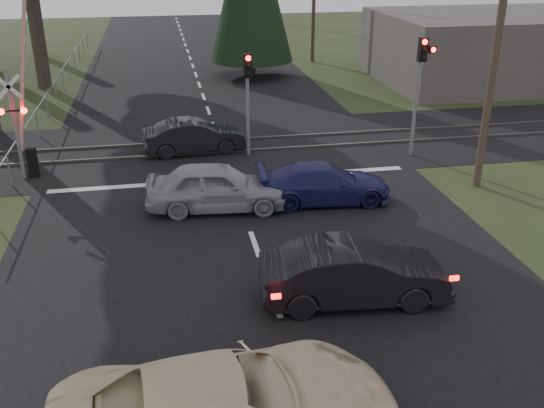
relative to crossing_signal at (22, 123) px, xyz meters
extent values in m
plane|color=#283317|center=(7.27, -9.79, -2.06)|extent=(120.00, 120.00, 0.00)
cube|color=black|center=(7.27, 0.21, -2.05)|extent=(14.00, 100.00, 0.01)
cube|color=black|center=(7.27, 2.21, -2.05)|extent=(120.00, 8.00, 0.01)
cube|color=silver|center=(7.27, -1.59, -2.05)|extent=(13.00, 0.35, 0.00)
cube|color=#59544C|center=(7.27, 1.41, -2.01)|extent=(120.00, 0.12, 0.10)
cube|color=#59544C|center=(7.27, 3.01, -2.01)|extent=(120.00, 0.12, 0.10)
cylinder|color=slate|center=(-0.23, 0.01, -0.16)|extent=(0.18, 0.18, 3.80)
cube|color=white|center=(-0.23, -0.09, 1.34)|extent=(0.88, 0.03, 0.88)
cube|color=white|center=(-0.23, -0.09, 1.34)|extent=(0.88, 0.03, 0.88)
cube|color=black|center=(-0.23, -0.07, 0.49)|extent=(0.90, 0.06, 0.06)
sphere|color=#FF0C07|center=(-0.61, -0.14, 0.49)|extent=(0.22, 0.22, 0.22)
sphere|color=#FF0C07|center=(0.15, -0.14, 0.49)|extent=(0.22, 0.22, 0.22)
cube|color=black|center=(0.12, 0.01, -1.51)|extent=(0.35, 0.25, 1.10)
cube|color=red|center=(0.32, 0.01, 1.94)|extent=(1.16, 0.10, 5.93)
cylinder|color=slate|center=(14.77, -0.19, -0.16)|extent=(0.14, 0.14, 3.80)
cube|color=black|center=(14.77, -0.37, 2.19)|extent=(0.32, 0.24, 0.90)
sphere|color=#FF0C07|center=(14.77, -0.50, 2.49)|extent=(0.20, 0.20, 0.20)
sphere|color=black|center=(14.77, -0.50, 2.19)|extent=(0.18, 0.18, 0.18)
sphere|color=black|center=(14.77, -0.50, 1.89)|extent=(0.18, 0.18, 0.18)
cube|color=black|center=(15.15, -0.37, 2.19)|extent=(0.28, 0.22, 0.28)
sphere|color=#FF0C07|center=(15.15, -0.49, 2.19)|extent=(0.18, 0.18, 0.18)
cylinder|color=slate|center=(8.27, 1.01, -0.46)|extent=(0.14, 0.14, 3.20)
cube|color=black|center=(8.27, 0.83, 1.59)|extent=(0.32, 0.24, 0.90)
sphere|color=#FF0C07|center=(8.27, 0.70, 1.89)|extent=(0.20, 0.20, 0.20)
sphere|color=black|center=(8.27, 0.70, 1.59)|extent=(0.18, 0.18, 0.18)
sphere|color=black|center=(8.27, 0.70, 1.29)|extent=(0.18, 0.18, 0.18)
cylinder|color=#4C3D2D|center=(15.77, -3.79, 2.44)|extent=(0.26, 0.26, 9.00)
cylinder|color=#473D33|center=(-1.73, 15.21, 0.64)|extent=(0.80, 0.80, 5.40)
cylinder|color=#473D33|center=(-3.73, 26.21, 0.64)|extent=(0.80, 0.80, 5.40)
cylinder|color=#473D33|center=(10.77, 16.21, -1.06)|extent=(0.50, 0.50, 2.00)
cube|color=#59514C|center=(25.27, 12.21, -0.06)|extent=(14.00, 10.00, 4.00)
imported|color=black|center=(9.16, -10.13, -1.31)|extent=(4.63, 1.93, 1.49)
imported|color=gray|center=(6.48, -4.08, -1.29)|extent=(4.67, 2.26, 1.54)
imported|color=#1A1C4F|center=(10.02, -4.14, -1.41)|extent=(4.55, 2.08, 1.29)
imported|color=black|center=(6.15, 1.76, -1.38)|extent=(4.21, 1.77, 1.35)
camera|label=1|loc=(4.90, -22.15, 6.06)|focal=40.00mm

